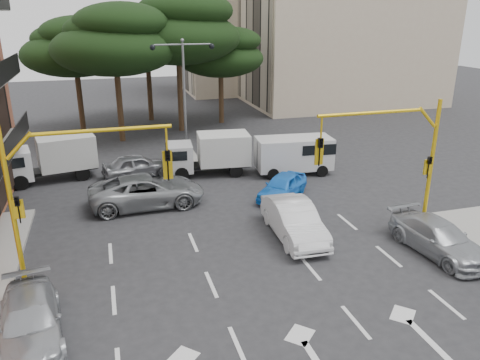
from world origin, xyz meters
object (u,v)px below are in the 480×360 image
at_px(car_silver_wagon, 30,321).
at_px(signal_mast_right, 398,150).
at_px(car_silver_cross_a, 147,191).
at_px(signal_mast_left, 63,181).
at_px(car_silver_parked, 438,238).
at_px(car_silver_cross_b, 138,166).
at_px(van_white, 294,155).
at_px(car_white_hatch, 294,220).
at_px(box_truck_b, 209,154).
at_px(car_blue_compact, 282,186).
at_px(street_lamp_center, 184,78).
at_px(box_truck_a, 50,159).

bearing_deg(car_silver_wagon, signal_mast_right, 5.15).
bearing_deg(car_silver_wagon, car_silver_cross_a, 57.18).
height_order(signal_mast_left, car_silver_parked, signal_mast_left).
height_order(car_silver_cross_b, van_white, van_white).
bearing_deg(car_white_hatch, box_truck_b, 102.49).
height_order(signal_mast_right, car_blue_compact, signal_mast_right).
height_order(signal_mast_right, street_lamp_center, street_lamp_center).
height_order(car_silver_cross_b, car_silver_parked, car_silver_cross_b).
xyz_separation_m(street_lamp_center, box_truck_b, (0.73, -3.70, -4.17)).
bearing_deg(van_white, signal_mast_left, -48.74).
distance_m(car_white_hatch, car_silver_wagon, 11.19).
height_order(signal_mast_left, van_white, signal_mast_left).
relative_size(car_silver_wagon, car_silver_parked, 0.95).
height_order(street_lamp_center, box_truck_a, street_lamp_center).
height_order(car_silver_cross_a, box_truck_b, box_truck_b).
height_order(signal_mast_left, box_truck_a, signal_mast_left).
xyz_separation_m(street_lamp_center, car_silver_parked, (7.60, -16.28, -4.74)).
distance_m(car_blue_compact, car_silver_cross_b, 9.18).
relative_size(car_blue_compact, car_silver_cross_a, 0.66).
height_order(street_lamp_center, car_silver_cross_a, street_lamp_center).
bearing_deg(car_silver_cross_a, van_white, -74.50).
bearing_deg(car_blue_compact, car_silver_parked, -16.15).
distance_m(car_silver_cross_a, van_white, 9.67).
relative_size(signal_mast_right, car_silver_wagon, 1.35).
height_order(car_silver_parked, box_truck_a, box_truck_a).
relative_size(car_white_hatch, car_silver_parked, 1.03).
bearing_deg(car_white_hatch, car_silver_wagon, -155.61).
distance_m(car_silver_wagon, car_silver_cross_a, 10.65).
relative_size(signal_mast_right, street_lamp_center, 0.77).
bearing_deg(car_silver_parked, car_silver_cross_a, 136.23).
bearing_deg(car_silver_wagon, car_silver_parked, -3.67).
bearing_deg(car_blue_compact, car_silver_wagon, -96.83).
bearing_deg(van_white, car_silver_cross_a, -67.70).
height_order(car_silver_cross_a, van_white, van_white).
height_order(car_white_hatch, van_white, van_white).
bearing_deg(signal_mast_left, car_silver_cross_b, 73.56).
relative_size(car_white_hatch, box_truck_b, 0.95).
bearing_deg(car_silver_cross_a, car_silver_cross_b, 0.11).
relative_size(street_lamp_center, van_white, 1.68).
bearing_deg(box_truck_a, van_white, -112.56).
xyz_separation_m(signal_mast_right, car_silver_parked, (0.80, -2.27, -3.20)).
distance_m(signal_mast_left, van_white, 15.73).
bearing_deg(signal_mast_right, car_white_hatch, 169.73).
relative_size(car_silver_cross_a, car_silver_cross_b, 1.40).
bearing_deg(car_silver_parked, signal_mast_right, 103.15).
distance_m(street_lamp_center, van_white, 8.77).
bearing_deg(car_silver_parked, van_white, 92.90).
height_order(street_lamp_center, car_blue_compact, street_lamp_center).
height_order(street_lamp_center, car_silver_parked, street_lamp_center).
height_order(car_silver_wagon, car_silver_parked, car_silver_parked).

